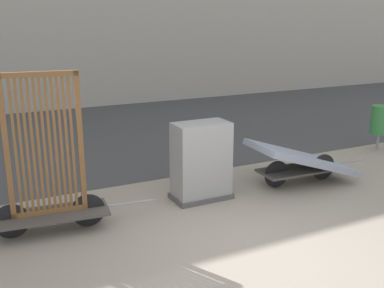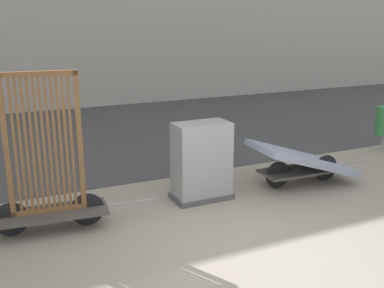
# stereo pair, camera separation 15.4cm
# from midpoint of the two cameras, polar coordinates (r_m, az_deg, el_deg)

# --- Properties ---
(ground_plane) EXTENTS (60.00, 60.00, 0.00)m
(ground_plane) POSITION_cam_midpoint_polar(r_m,az_deg,el_deg) (5.87, 8.36, -13.71)
(ground_plane) COLOR gray
(road_strip) EXTENTS (56.00, 7.64, 0.01)m
(road_strip) POSITION_cam_midpoint_polar(r_m,az_deg,el_deg) (11.85, -10.19, 1.35)
(road_strip) COLOR #424244
(road_strip) RESTS_ON ground_plane
(bike_cart_with_bedframe) EXTENTS (2.29, 0.76, 2.22)m
(bike_cart_with_bedframe) POSITION_cam_midpoint_polar(r_m,az_deg,el_deg) (6.39, -17.25, -3.96)
(bike_cart_with_bedframe) COLOR #4C4742
(bike_cart_with_bedframe) RESTS_ON ground_plane
(bike_cart_with_mattress) EXTENTS (2.44, 1.08, 0.82)m
(bike_cart_with_mattress) POSITION_cam_midpoint_polar(r_m,az_deg,el_deg) (8.23, 14.45, -2.10)
(bike_cart_with_mattress) COLOR #4C4742
(bike_cart_with_mattress) RESTS_ON ground_plane
(utility_cabinet) EXTENTS (0.96, 0.56, 1.28)m
(utility_cabinet) POSITION_cam_midpoint_polar(r_m,az_deg,el_deg) (7.28, 1.82, -2.52)
(utility_cabinet) COLOR #4C4C4C
(utility_cabinet) RESTS_ON ground_plane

